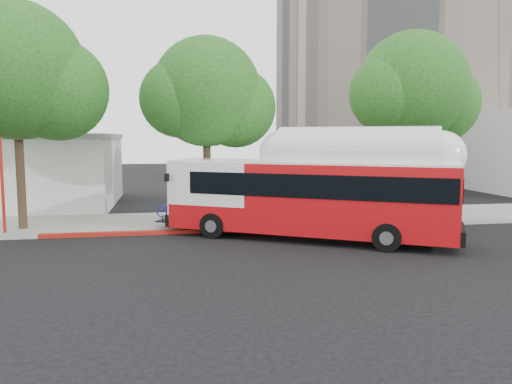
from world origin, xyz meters
TOP-DOWN VIEW (x-y plane):
  - ground at (0.00, 0.00)m, footprint 120.00×120.00m
  - sidewalk at (0.00, 6.50)m, footprint 60.00×5.00m
  - curb_strip at (0.00, 3.90)m, footprint 60.00×0.30m
  - red_curb_segment at (-3.00, 3.90)m, footprint 10.00×0.32m
  - street_tree_left at (-8.53, 5.56)m, footprint 6.67×5.80m
  - street_tree_mid at (-0.59, 6.06)m, footprint 5.75×5.00m
  - street_tree_right at (9.44, 5.86)m, footprint 6.21×5.40m
  - transit_bus at (2.74, 1.76)m, footprint 11.52×7.88m
  - signal_pole at (-9.46, 4.54)m, footprint 0.13×0.42m

SIDE VIEW (x-z plane):
  - ground at x=0.00m, z-range 0.00..0.00m
  - sidewalk at x=0.00m, z-range 0.00..0.15m
  - curb_strip at x=0.00m, z-range 0.00..0.15m
  - red_curb_segment at x=-3.00m, z-range 0.00..0.16m
  - transit_bus at x=2.74m, z-range -0.12..3.47m
  - signal_pole at x=-9.46m, z-range 0.06..4.49m
  - street_tree_mid at x=-0.59m, z-range 1.60..10.22m
  - street_tree_right at x=9.44m, z-range 1.67..10.85m
  - street_tree_left at x=-8.53m, z-range 1.73..11.47m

